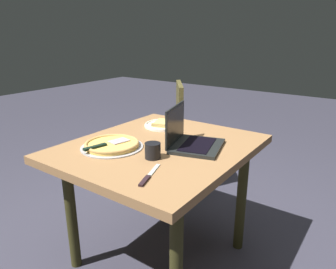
{
  "coord_description": "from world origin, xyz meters",
  "views": [
    {
      "loc": [
        -1.3,
        -0.99,
        1.33
      ],
      "look_at": [
        -0.01,
        -0.07,
        0.81
      ],
      "focal_mm": 33.38,
      "sensor_mm": 36.0,
      "label": 1
    }
  ],
  "objects_px": {
    "dining_table": "(160,160)",
    "laptop": "(191,139)",
    "pizza_plate": "(163,125)",
    "drink_cup": "(153,150)",
    "table_knife": "(148,177)",
    "chair_near": "(165,130)",
    "pizza_tray": "(112,145)"
  },
  "relations": [
    {
      "from": "dining_table",
      "to": "laptop",
      "type": "bearing_deg",
      "value": -66.27
    },
    {
      "from": "chair_near",
      "to": "dining_table",
      "type": "bearing_deg",
      "value": -145.9
    },
    {
      "from": "laptop",
      "to": "drink_cup",
      "type": "xyz_separation_m",
      "value": [
        -0.25,
        0.07,
        -0.0
      ]
    },
    {
      "from": "dining_table",
      "to": "laptop",
      "type": "relative_size",
      "value": 3.0
    },
    {
      "from": "drink_cup",
      "to": "chair_near",
      "type": "height_order",
      "value": "chair_near"
    },
    {
      "from": "laptop",
      "to": "chair_near",
      "type": "relative_size",
      "value": 0.38
    },
    {
      "from": "table_knife",
      "to": "chair_near",
      "type": "relative_size",
      "value": 0.24
    },
    {
      "from": "dining_table",
      "to": "pizza_tray",
      "type": "distance_m",
      "value": 0.28
    },
    {
      "from": "dining_table",
      "to": "laptop",
      "type": "distance_m",
      "value": 0.22
    },
    {
      "from": "table_knife",
      "to": "pizza_plate",
      "type": "bearing_deg",
      "value": 31.57
    },
    {
      "from": "drink_cup",
      "to": "table_knife",
      "type": "bearing_deg",
      "value": -147.06
    },
    {
      "from": "pizza_tray",
      "to": "dining_table",
      "type": "bearing_deg",
      "value": -44.4
    },
    {
      "from": "dining_table",
      "to": "pizza_plate",
      "type": "distance_m",
      "value": 0.37
    },
    {
      "from": "pizza_plate",
      "to": "drink_cup",
      "type": "height_order",
      "value": "drink_cup"
    },
    {
      "from": "dining_table",
      "to": "pizza_plate",
      "type": "height_order",
      "value": "pizza_plate"
    },
    {
      "from": "pizza_plate",
      "to": "pizza_tray",
      "type": "height_order",
      "value": "pizza_plate"
    },
    {
      "from": "pizza_plate",
      "to": "chair_near",
      "type": "distance_m",
      "value": 0.66
    },
    {
      "from": "chair_near",
      "to": "pizza_plate",
      "type": "bearing_deg",
      "value": -145.27
    },
    {
      "from": "laptop",
      "to": "drink_cup",
      "type": "relative_size",
      "value": 4.51
    },
    {
      "from": "table_knife",
      "to": "drink_cup",
      "type": "xyz_separation_m",
      "value": [
        0.18,
        0.12,
        0.04
      ]
    },
    {
      "from": "laptop",
      "to": "pizza_plate",
      "type": "distance_m",
      "value": 0.42
    },
    {
      "from": "pizza_plate",
      "to": "table_knife",
      "type": "height_order",
      "value": "pizza_plate"
    },
    {
      "from": "table_knife",
      "to": "chair_near",
      "type": "height_order",
      "value": "chair_near"
    },
    {
      "from": "drink_cup",
      "to": "chair_near",
      "type": "xyz_separation_m",
      "value": [
        0.98,
        0.64,
        -0.25
      ]
    },
    {
      "from": "dining_table",
      "to": "laptop",
      "type": "height_order",
      "value": "laptop"
    },
    {
      "from": "dining_table",
      "to": "table_knife",
      "type": "relative_size",
      "value": 4.75
    },
    {
      "from": "pizza_tray",
      "to": "table_knife",
      "type": "distance_m",
      "value": 0.43
    },
    {
      "from": "laptop",
      "to": "table_knife",
      "type": "height_order",
      "value": "laptop"
    },
    {
      "from": "dining_table",
      "to": "chair_near",
      "type": "height_order",
      "value": "chair_near"
    },
    {
      "from": "drink_cup",
      "to": "dining_table",
      "type": "bearing_deg",
      "value": 27.5
    },
    {
      "from": "table_knife",
      "to": "drink_cup",
      "type": "distance_m",
      "value": 0.22
    },
    {
      "from": "laptop",
      "to": "pizza_plate",
      "type": "xyz_separation_m",
      "value": [
        0.23,
        0.35,
        -0.03
      ]
    }
  ]
}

